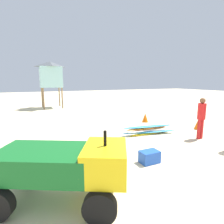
{
  "coord_description": "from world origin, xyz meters",
  "views": [
    {
      "loc": [
        -3.54,
        -3.36,
        2.42
      ],
      "look_at": [
        -0.23,
        3.65,
        1.07
      ],
      "focal_mm": 28.49,
      "sensor_mm": 36.0,
      "label": 1
    }
  ],
  "objects_px": {
    "surfboard_pile": "(149,130)",
    "traffic_cone_near": "(145,118)",
    "cooler_box": "(149,157)",
    "lifeguard_near_center": "(201,115)",
    "traffic_cone_far": "(199,124)",
    "lifeguard_tower": "(51,75)",
    "utility_cart": "(65,165)"
  },
  "relations": [
    {
      "from": "lifeguard_near_center",
      "to": "cooler_box",
      "type": "xyz_separation_m",
      "value": [
        -3.32,
        -0.93,
        -0.82
      ]
    },
    {
      "from": "surfboard_pile",
      "to": "utility_cart",
      "type": "bearing_deg",
      "value": -144.78
    },
    {
      "from": "surfboard_pile",
      "to": "lifeguard_near_center",
      "type": "distance_m",
      "value": 2.28
    },
    {
      "from": "lifeguard_near_center",
      "to": "traffic_cone_near",
      "type": "bearing_deg",
      "value": 94.26
    },
    {
      "from": "lifeguard_tower",
      "to": "traffic_cone_near",
      "type": "height_order",
      "value": "lifeguard_tower"
    },
    {
      "from": "lifeguard_near_center",
      "to": "utility_cart",
      "type": "bearing_deg",
      "value": -164.63
    },
    {
      "from": "traffic_cone_far",
      "to": "cooler_box",
      "type": "height_order",
      "value": "traffic_cone_far"
    },
    {
      "from": "cooler_box",
      "to": "traffic_cone_near",
      "type": "bearing_deg",
      "value": 55.68
    },
    {
      "from": "traffic_cone_near",
      "to": "cooler_box",
      "type": "relative_size",
      "value": 0.91
    },
    {
      "from": "utility_cart",
      "to": "surfboard_pile",
      "type": "relative_size",
      "value": 1.11
    },
    {
      "from": "traffic_cone_near",
      "to": "cooler_box",
      "type": "bearing_deg",
      "value": -124.32
    },
    {
      "from": "surfboard_pile",
      "to": "traffic_cone_near",
      "type": "distance_m",
      "value": 2.47
    },
    {
      "from": "lifeguard_tower",
      "to": "traffic_cone_far",
      "type": "xyz_separation_m",
      "value": [
        5.77,
        -10.87,
        -2.7
      ]
    },
    {
      "from": "cooler_box",
      "to": "traffic_cone_far",
      "type": "bearing_deg",
      "value": 23.7
    },
    {
      "from": "traffic_cone_near",
      "to": "lifeguard_near_center",
      "type": "bearing_deg",
      "value": -85.74
    },
    {
      "from": "traffic_cone_near",
      "to": "traffic_cone_far",
      "type": "relative_size",
      "value": 0.91
    },
    {
      "from": "traffic_cone_far",
      "to": "utility_cart",
      "type": "bearing_deg",
      "value": -159.35
    },
    {
      "from": "lifeguard_tower",
      "to": "traffic_cone_near",
      "type": "relative_size",
      "value": 7.88
    },
    {
      "from": "surfboard_pile",
      "to": "traffic_cone_near",
      "type": "xyz_separation_m",
      "value": [
        1.3,
        2.1,
        0.06
      ]
    },
    {
      "from": "surfboard_pile",
      "to": "traffic_cone_far",
      "type": "xyz_separation_m",
      "value": [
        2.8,
        -0.38,
        0.08
      ]
    },
    {
      "from": "surfboard_pile",
      "to": "cooler_box",
      "type": "height_order",
      "value": "surfboard_pile"
    },
    {
      "from": "utility_cart",
      "to": "cooler_box",
      "type": "distance_m",
      "value": 2.77
    },
    {
      "from": "utility_cart",
      "to": "traffic_cone_far",
      "type": "height_order",
      "value": "utility_cart"
    },
    {
      "from": "lifeguard_near_center",
      "to": "traffic_cone_near",
      "type": "relative_size",
      "value": 3.34
    },
    {
      "from": "traffic_cone_far",
      "to": "surfboard_pile",
      "type": "bearing_deg",
      "value": 172.21
    },
    {
      "from": "lifeguard_near_center",
      "to": "lifeguard_tower",
      "type": "height_order",
      "value": "lifeguard_tower"
    },
    {
      "from": "lifeguard_tower",
      "to": "traffic_cone_near",
      "type": "xyz_separation_m",
      "value": [
        4.28,
        -8.39,
        -2.72
      ]
    },
    {
      "from": "surfboard_pile",
      "to": "lifeguard_tower",
      "type": "height_order",
      "value": "lifeguard_tower"
    },
    {
      "from": "lifeguard_near_center",
      "to": "traffic_cone_far",
      "type": "xyz_separation_m",
      "value": [
        1.23,
        1.07,
        -0.72
      ]
    },
    {
      "from": "utility_cart",
      "to": "surfboard_pile",
      "type": "height_order",
      "value": "utility_cart"
    },
    {
      "from": "lifeguard_near_center",
      "to": "traffic_cone_near",
      "type": "height_order",
      "value": "lifeguard_near_center"
    },
    {
      "from": "surfboard_pile",
      "to": "lifeguard_tower",
      "type": "xyz_separation_m",
      "value": [
        -2.98,
        10.49,
        2.78
      ]
    }
  ]
}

